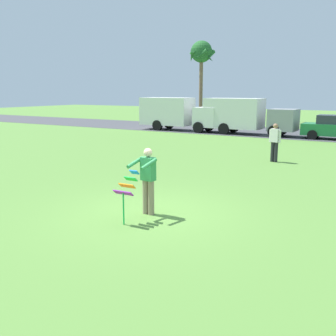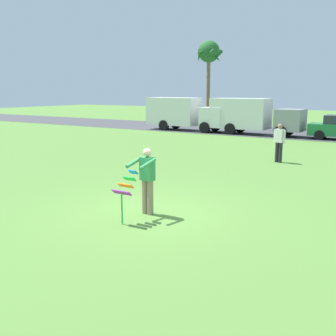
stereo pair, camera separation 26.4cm
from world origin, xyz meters
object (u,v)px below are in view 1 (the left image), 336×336
at_px(kite_held, 127,188).
at_px(parked_truck_grey_van, 244,115).
at_px(person_walker_near, 275,141).
at_px(parked_car_green, 335,128).
at_px(person_kite_flyer, 148,179).
at_px(parked_truck_white_box, 176,113).
at_px(palm_tree_left_near, 201,55).

xyz_separation_m(kite_held, parked_truck_grey_van, (-4.30, 20.25, 0.55)).
bearing_deg(person_walker_near, kite_held, -94.42).
height_order(parked_car_green, person_walker_near, person_walker_near).
height_order(person_kite_flyer, kite_held, person_kite_flyer).
distance_m(parked_truck_white_box, person_walker_near, 14.91).
height_order(parked_truck_white_box, palm_tree_left_near, palm_tree_left_near).
xyz_separation_m(palm_tree_left_near, person_walker_near, (12.56, -18.29, -5.67)).
distance_m(kite_held, person_walker_near, 10.07).
relative_size(person_kite_flyer, parked_truck_white_box, 0.26).
relative_size(kite_held, person_walker_near, 0.73).
height_order(kite_held, parked_truck_grey_van, parked_truck_grey_van).
xyz_separation_m(person_kite_flyer, parked_truck_white_box, (-10.14, 19.44, 0.46)).
bearing_deg(palm_tree_left_near, parked_truck_grey_van, -47.21).
relative_size(parked_truck_grey_van, person_walker_near, 3.90).
xyz_separation_m(person_kite_flyer, parked_truck_grey_van, (-4.36, 19.44, 0.46)).
bearing_deg(parked_truck_grey_van, kite_held, -78.01).
xyz_separation_m(parked_truck_white_box, palm_tree_left_near, (-1.70, 8.08, 5.19)).
xyz_separation_m(person_kite_flyer, person_walker_near, (0.72, 9.23, -0.02)).
bearing_deg(person_walker_near, palm_tree_left_near, 124.47).
distance_m(person_kite_flyer, parked_truck_grey_van, 19.93).
bearing_deg(kite_held, palm_tree_left_near, 112.58).
bearing_deg(kite_held, parked_truck_grey_van, 101.99).
bearing_deg(parked_car_green, parked_truck_grey_van, -180.00).
relative_size(parked_truck_white_box, parked_car_green, 1.60).
bearing_deg(person_kite_flyer, parked_truck_grey_van, 102.64).
height_order(parked_truck_white_box, parked_car_green, parked_truck_white_box).
relative_size(parked_truck_white_box, parked_truck_grey_van, 1.00).
xyz_separation_m(person_kite_flyer, parked_car_green, (1.90, 19.44, -0.18)).
height_order(palm_tree_left_near, person_walker_near, palm_tree_left_near).
distance_m(person_kite_flyer, person_walker_near, 9.26).
bearing_deg(kite_held, person_kite_flyer, 85.74).
xyz_separation_m(person_kite_flyer, kite_held, (-0.06, -0.81, -0.09)).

